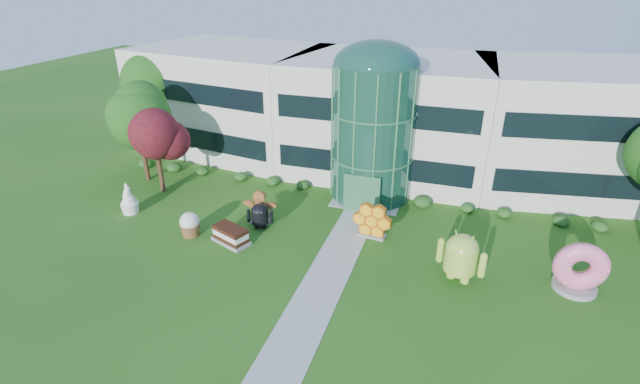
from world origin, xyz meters
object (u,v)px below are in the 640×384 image
(android_black, at_px, (260,214))
(donut, at_px, (580,266))
(gingerbread, at_px, (260,206))
(android_green, at_px, (461,254))

(android_black, height_order, donut, donut)
(android_black, relative_size, gingerbread, 0.81)
(donut, xyz_separation_m, gingerbread, (-19.30, 1.51, -0.28))
(android_green, distance_m, gingerbread, 13.50)
(android_green, height_order, donut, android_green)
(android_green, distance_m, android_black, 13.03)
(android_black, height_order, gingerbread, gingerbread)
(donut, distance_m, gingerbread, 19.36)
(android_green, bearing_deg, android_black, -168.25)
(android_black, bearing_deg, donut, -15.17)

